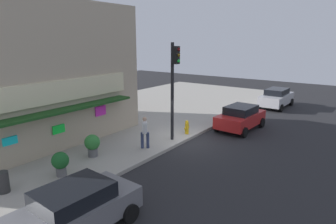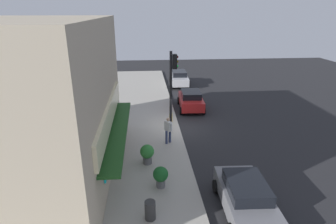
# 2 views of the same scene
# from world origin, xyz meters

# --- Properties ---
(ground_plane) EXTENTS (58.67, 58.67, 0.00)m
(ground_plane) POSITION_xyz_m (0.00, 0.00, 0.00)
(ground_plane) COLOR #232326
(sidewalk) EXTENTS (39.11, 13.64, 0.18)m
(sidewalk) POSITION_xyz_m (0.00, 6.82, 0.09)
(sidewalk) COLOR #A39E93
(sidewalk) RESTS_ON ground_plane
(corner_building) EXTENTS (11.84, 9.35, 7.65)m
(corner_building) POSITION_xyz_m (-5.45, 8.48, 4.00)
(corner_building) COLOR tan
(corner_building) RESTS_ON sidewalk
(traffic_light) EXTENTS (0.32, 0.58, 5.51)m
(traffic_light) POSITION_xyz_m (-0.61, 0.57, 3.69)
(traffic_light) COLOR black
(traffic_light) RESTS_ON sidewalk
(fire_hydrant) EXTENTS (0.48, 0.24, 0.85)m
(fire_hydrant) POSITION_xyz_m (0.77, 0.54, 0.59)
(fire_hydrant) COLOR gold
(fire_hydrant) RESTS_ON sidewalk
(trash_can) EXTENTS (0.44, 0.44, 0.82)m
(trash_can) POSITION_xyz_m (-9.34, 2.34, 0.59)
(trash_can) COLOR #2D2D2D
(trash_can) RESTS_ON sidewalk
(pedestrian) EXTENTS (0.55, 0.48, 1.72)m
(pedestrian) POSITION_xyz_m (-2.62, 1.03, 1.14)
(pedestrian) COLOR navy
(pedestrian) RESTS_ON sidewalk
(potted_plant_by_doorway) EXTENTS (0.77, 0.77, 1.12)m
(potted_plant_by_doorway) POSITION_xyz_m (-5.01, 2.39, 0.82)
(potted_plant_by_doorway) COLOR #59595B
(potted_plant_by_doorway) RESTS_ON sidewalk
(potted_plant_by_window) EXTENTS (0.73, 0.73, 1.06)m
(potted_plant_by_window) POSITION_xyz_m (-7.22, 1.79, 0.80)
(potted_plant_by_window) COLOR #59595B
(potted_plant_by_window) RESTS_ON sidewalk
(parked_car_grey) EXTENTS (4.11, 2.24, 1.55)m
(parked_car_grey) POSITION_xyz_m (-9.09, -1.67, 0.81)
(parked_car_grey) COLOR slate
(parked_car_grey) RESTS_ON ground_plane
(parked_car_silver) EXTENTS (4.39, 2.12, 1.65)m
(parked_car_silver) POSITION_xyz_m (12.23, -1.51, 0.86)
(parked_car_silver) COLOR #B7B7BC
(parked_car_silver) RESTS_ON ground_plane
(parked_car_red) EXTENTS (4.05, 2.28, 1.60)m
(parked_car_red) POSITION_xyz_m (4.11, -1.53, 0.83)
(parked_car_red) COLOR #AD1E1E
(parked_car_red) RESTS_ON ground_plane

